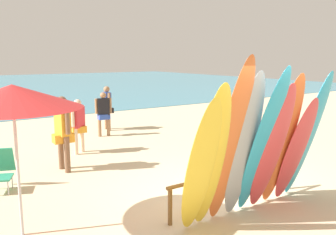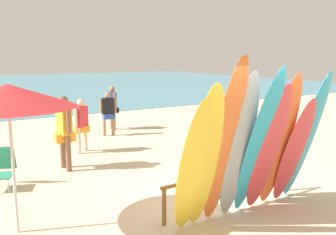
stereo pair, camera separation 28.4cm
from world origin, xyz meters
name	(u,v)px [view 1 (the left image)]	position (x,y,z in m)	size (l,w,h in m)	color
ground	(37,109)	(0.00, 14.00, 0.00)	(60.00, 60.00, 0.00)	beige
surfboard_rack	(234,178)	(0.00, 0.00, 0.51)	(2.87, 0.07, 0.64)	brown
surfboard_yellow_0	(201,168)	(-1.24, -0.57, 1.06)	(0.47, 0.06, 2.22)	yellow
surfboard_yellow_1	(211,158)	(-0.97, -0.48, 1.15)	(0.51, 0.08, 2.35)	yellow
surfboard_orange_2	(231,143)	(-0.62, -0.52, 1.33)	(0.52, 0.06, 2.74)	orange
surfboard_grey_3	(244,147)	(-0.31, -0.50, 1.22)	(0.50, 0.07, 2.50)	#999EA3
surfboard_teal_4	(263,143)	(0.01, -0.60, 1.25)	(0.48, 0.06, 2.63)	#289EC6
surfboard_red_5	(272,149)	(0.28, -0.56, 1.12)	(0.54, 0.08, 2.33)	#D13D42
surfboard_orange_6	(282,141)	(0.60, -0.51, 1.19)	(0.50, 0.06, 2.46)	orange
surfboard_red_7	(296,151)	(0.94, -0.55, 0.99)	(0.54, 0.07, 2.06)	#D13D42
surfboard_teal_8	(308,136)	(1.28, -0.53, 1.20)	(0.49, 0.07, 2.50)	#289EC6
beachgoer_near_rack	(63,128)	(-1.90, 3.61, 1.00)	(0.45, 0.66, 1.74)	brown
beachgoer_midbeach	(78,122)	(-1.09, 4.88, 0.86)	(0.47, 0.38, 1.49)	beige
beachgoer_photographing	(104,111)	(0.34, 6.49, 0.85)	(0.55, 0.26, 1.47)	#9E704C
beachgoer_strolling	(107,105)	(0.87, 7.37, 0.91)	(0.41, 0.60, 1.59)	#9E704C
beach_chair_red	(0,168)	(-3.34, 3.14, 0.43)	(0.70, 0.79, 0.83)	#B7B7BC
beach_umbrella	(13,97)	(-3.38, 0.95, 2.07)	(1.94, 1.94, 2.24)	silver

